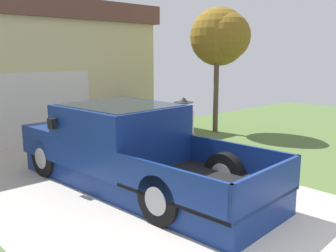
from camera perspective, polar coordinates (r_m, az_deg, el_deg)
pickup_truck at (r=7.54m, az=-6.69°, el=-3.42°), size 2.35×5.64×1.59m
person_with_hat at (r=8.32m, az=2.35°, el=-0.71°), size 0.49×0.43×1.64m
handbag at (r=8.27m, az=3.05°, el=-6.16°), size 0.31×0.20×0.44m
front_yard_tree at (r=12.73m, az=8.11°, el=13.22°), size 1.91×2.07×4.08m
wheeled_trash_bin at (r=12.23m, az=-5.21°, el=1.59°), size 0.60×0.72×1.13m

